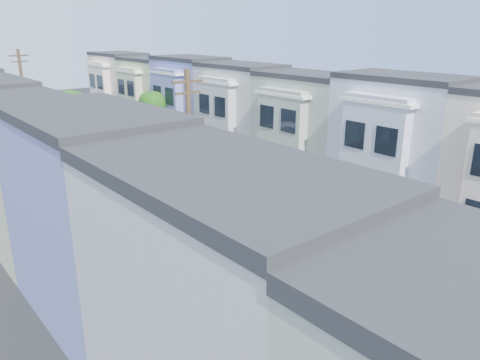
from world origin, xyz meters
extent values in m
plane|color=black|center=(0.00, 0.00, 0.00)|extent=(160.00, 160.00, 0.00)
cube|color=black|center=(0.00, 15.00, 0.01)|extent=(12.00, 70.00, 0.02)
cube|color=gray|center=(-6.05, 15.00, 0.07)|extent=(0.30, 70.00, 0.15)
cube|color=gray|center=(6.05, 15.00, 0.07)|extent=(0.30, 70.00, 0.15)
cube|color=gray|center=(-7.35, 15.00, 0.07)|extent=(2.60, 70.00, 0.15)
cube|color=gray|center=(7.35, 15.00, 0.07)|extent=(2.60, 70.00, 0.15)
cube|color=gold|center=(0.00, 15.00, 0.00)|extent=(0.12, 70.00, 0.01)
cube|color=#9FA797|center=(-11.15, 15.00, 0.00)|extent=(5.00, 70.00, 8.50)
cube|color=#9FA797|center=(11.15, 15.00, 0.00)|extent=(5.00, 70.00, 8.50)
cylinder|color=black|center=(-6.60, -2.61, 1.66)|extent=(0.44, 0.44, 3.31)
sphere|color=#255F14|center=(-6.30, -2.61, 4.96)|extent=(4.70, 4.70, 4.70)
cylinder|color=black|center=(-6.60, 5.32, 1.43)|extent=(0.44, 0.44, 2.86)
sphere|color=#255F14|center=(-6.30, 5.32, 4.51)|extent=(4.70, 4.70, 4.70)
cylinder|color=black|center=(-6.60, 17.81, 1.84)|extent=(0.44, 0.44, 3.69)
sphere|color=#255F14|center=(-6.30, 17.81, 5.33)|extent=(4.70, 4.70, 4.70)
cylinder|color=black|center=(-6.60, 30.69, 1.76)|extent=(0.44, 0.44, 3.52)
sphere|color=#255F14|center=(-6.30, 30.69, 5.03)|extent=(4.31, 4.31, 4.31)
cylinder|color=black|center=(6.60, 28.93, 1.43)|extent=(0.44, 0.44, 2.86)
sphere|color=#255F14|center=(6.90, 28.93, 3.91)|extent=(2.98, 2.98, 2.98)
cylinder|color=#42301E|center=(-6.30, 2.00, 5.00)|extent=(0.26, 0.26, 10.00)
cube|color=#42301E|center=(-6.30, 2.00, 9.60)|extent=(1.60, 0.12, 0.12)
cylinder|color=#42301E|center=(-6.30, 28.00, 5.00)|extent=(0.26, 0.26, 10.00)
cube|color=#42301E|center=(-6.30, 28.00, 9.60)|extent=(1.60, 0.12, 0.12)
cube|color=white|center=(1.28, 12.66, 1.90)|extent=(2.45, 4.38, 2.40)
cube|color=white|center=(1.28, 15.88, 1.81)|extent=(2.45, 2.04, 2.20)
cube|color=black|center=(1.28, 13.58, 0.58)|extent=(2.25, 6.30, 0.24)
cube|color=#2D0A51|center=(0.92, 10.47, 2.19)|extent=(0.92, 0.04, 0.45)
cube|color=#198C1E|center=(1.74, 10.47, 2.19)|extent=(0.71, 0.04, 0.45)
cylinder|color=black|center=(0.18, 11.46, 0.46)|extent=(0.29, 0.92, 0.92)
cylinder|color=black|center=(2.38, 11.46, 0.46)|extent=(0.29, 0.92, 0.92)
cylinder|color=black|center=(0.18, 15.57, 0.46)|extent=(0.29, 0.92, 0.92)
cylinder|color=black|center=(2.38, 15.57, 0.46)|extent=(0.29, 0.92, 0.92)
imported|color=black|center=(2.00, 23.20, 0.73)|extent=(2.21, 4.65, 1.46)
imported|color=black|center=(-4.90, -6.69, 0.77)|extent=(1.94, 4.72, 1.54)
imported|color=#A5AAAD|center=(-4.90, 1.07, 0.73)|extent=(1.88, 4.57, 1.46)
imported|color=maroon|center=(-4.90, 10.27, 0.63)|extent=(2.49, 4.69, 1.26)
imported|color=#535353|center=(4.90, -6.96, 0.63)|extent=(2.03, 4.31, 1.26)
imported|color=silver|center=(4.90, -2.66, 0.73)|extent=(1.77, 4.48, 1.47)
imported|color=black|center=(4.90, 19.93, 0.71)|extent=(1.84, 4.36, 1.42)
imported|color=black|center=(4.90, 26.89, 0.62)|extent=(1.94, 4.22, 1.24)
camera|label=1|loc=(-18.00, -15.81, 11.91)|focal=35.00mm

